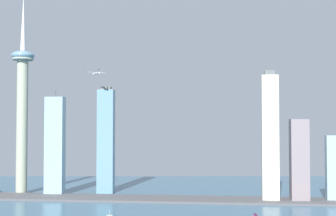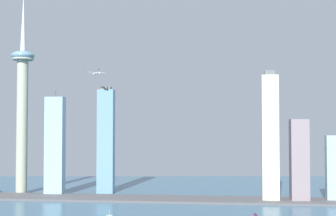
{
  "view_description": "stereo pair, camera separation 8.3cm",
  "coord_description": "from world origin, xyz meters",
  "px_view_note": "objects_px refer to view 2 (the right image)",
  "views": [
    {
      "loc": [
        58.84,
        -254.16,
        100.43
      ],
      "look_at": [
        -16.9,
        416.98,
        127.32
      ],
      "focal_mm": 52.08,
      "sensor_mm": 36.0,
      "label": 1
    },
    {
      "loc": [
        58.93,
        -254.15,
        100.43
      ],
      "look_at": [
        -16.9,
        416.98,
        127.32
      ],
      "focal_mm": 52.08,
      "sensor_mm": 36.0,
      "label": 2
    }
  ],
  "objects_px": {
    "observation_tower": "(22,100)",
    "skyscraper_6": "(270,137)",
    "skyscraper_0": "(55,146)",
    "airplane": "(96,73)",
    "skyscraper_2": "(333,169)",
    "boat_7": "(255,216)",
    "skyscraper_3": "(106,141)",
    "skyscraper_1": "(299,160)"
  },
  "relations": [
    {
      "from": "observation_tower",
      "to": "skyscraper_3",
      "type": "distance_m",
      "value": 141.03
    },
    {
      "from": "skyscraper_1",
      "to": "airplane",
      "type": "relative_size",
      "value": 4.48
    },
    {
      "from": "skyscraper_6",
      "to": "airplane",
      "type": "bearing_deg",
      "value": 172.84
    },
    {
      "from": "skyscraper_0",
      "to": "boat_7",
      "type": "relative_size",
      "value": 13.92
    },
    {
      "from": "observation_tower",
      "to": "skyscraper_6",
      "type": "bearing_deg",
      "value": -5.86
    },
    {
      "from": "skyscraper_1",
      "to": "skyscraper_2",
      "type": "bearing_deg",
      "value": 5.94
    },
    {
      "from": "skyscraper_2",
      "to": "skyscraper_3",
      "type": "height_order",
      "value": "skyscraper_3"
    },
    {
      "from": "skyscraper_0",
      "to": "skyscraper_6",
      "type": "xyz_separation_m",
      "value": [
        311.97,
        -29.46,
        14.09
      ]
    },
    {
      "from": "skyscraper_0",
      "to": "skyscraper_6",
      "type": "relative_size",
      "value": 0.88
    },
    {
      "from": "skyscraper_3",
      "to": "skyscraper_6",
      "type": "relative_size",
      "value": 0.92
    },
    {
      "from": "skyscraper_6",
      "to": "skyscraper_1",
      "type": "bearing_deg",
      "value": 7.21
    },
    {
      "from": "observation_tower",
      "to": "skyscraper_0",
      "type": "relative_size",
      "value": 1.96
    },
    {
      "from": "skyscraper_1",
      "to": "observation_tower",
      "type": "bearing_deg",
      "value": 175.39
    },
    {
      "from": "observation_tower",
      "to": "skyscraper_2",
      "type": "bearing_deg",
      "value": -3.54
    },
    {
      "from": "airplane",
      "to": "skyscraper_0",
      "type": "bearing_deg",
      "value": 57.63
    },
    {
      "from": "skyscraper_3",
      "to": "airplane",
      "type": "xyz_separation_m",
      "value": [
        -7.82,
        -31.08,
        100.47
      ]
    },
    {
      "from": "observation_tower",
      "to": "airplane",
      "type": "relative_size",
      "value": 12.32
    },
    {
      "from": "skyscraper_1",
      "to": "boat_7",
      "type": "height_order",
      "value": "skyscraper_1"
    },
    {
      "from": "observation_tower",
      "to": "skyscraper_3",
      "type": "xyz_separation_m",
      "value": [
        124.09,
        24.93,
        -62.2
      ]
    },
    {
      "from": "skyscraper_2",
      "to": "boat_7",
      "type": "xyz_separation_m",
      "value": [
        -113.24,
        -125.99,
        -43.21
      ]
    },
    {
      "from": "boat_7",
      "to": "skyscraper_6",
      "type": "bearing_deg",
      "value": 4.45
    },
    {
      "from": "skyscraper_0",
      "to": "boat_7",
      "type": "xyz_separation_m",
      "value": [
        283.27,
        -145.77,
        -71.27
      ]
    },
    {
      "from": "skyscraper_0",
      "to": "boat_7",
      "type": "height_order",
      "value": "skyscraper_0"
    },
    {
      "from": "skyscraper_1",
      "to": "skyscraper_6",
      "type": "relative_size",
      "value": 0.63
    },
    {
      "from": "skyscraper_0",
      "to": "airplane",
      "type": "distance_m",
      "value": 124.07
    },
    {
      "from": "boat_7",
      "to": "airplane",
      "type": "xyz_separation_m",
      "value": [
        -221.77,
        147.78,
        179.0
      ]
    },
    {
      "from": "skyscraper_0",
      "to": "skyscraper_2",
      "type": "height_order",
      "value": "skyscraper_0"
    },
    {
      "from": "skyscraper_6",
      "to": "boat_7",
      "type": "height_order",
      "value": "skyscraper_6"
    },
    {
      "from": "skyscraper_0",
      "to": "skyscraper_2",
      "type": "xyz_separation_m",
      "value": [
        396.52,
        -19.79,
        -28.06
      ]
    },
    {
      "from": "skyscraper_1",
      "to": "skyscraper_2",
      "type": "height_order",
      "value": "skyscraper_1"
    },
    {
      "from": "skyscraper_2",
      "to": "skyscraper_1",
      "type": "bearing_deg",
      "value": -174.06
    },
    {
      "from": "skyscraper_0",
      "to": "airplane",
      "type": "xyz_separation_m",
      "value": [
        61.5,
        2.01,
        107.73
      ]
    },
    {
      "from": "boat_7",
      "to": "airplane",
      "type": "distance_m",
      "value": 321.03
    },
    {
      "from": "skyscraper_6",
      "to": "boat_7",
      "type": "xyz_separation_m",
      "value": [
        -28.7,
        -116.32,
        -85.36
      ]
    },
    {
      "from": "skyscraper_0",
      "to": "airplane",
      "type": "height_order",
      "value": "airplane"
    },
    {
      "from": "skyscraper_0",
      "to": "airplane",
      "type": "relative_size",
      "value": 6.27
    },
    {
      "from": "observation_tower",
      "to": "skyscraper_6",
      "type": "distance_m",
      "value": 372.8
    },
    {
      "from": "observation_tower",
      "to": "skyscraper_0",
      "type": "distance_m",
      "value": 88.83
    },
    {
      "from": "skyscraper_3",
      "to": "airplane",
      "type": "distance_m",
      "value": 105.46
    },
    {
      "from": "skyscraper_0",
      "to": "skyscraper_3",
      "type": "height_order",
      "value": "skyscraper_3"
    },
    {
      "from": "skyscraper_2",
      "to": "airplane",
      "type": "bearing_deg",
      "value": 176.28
    },
    {
      "from": "observation_tower",
      "to": "skyscraper_1",
      "type": "xyz_separation_m",
      "value": [
        405.62,
        -32.7,
        -86.62
      ]
    }
  ]
}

